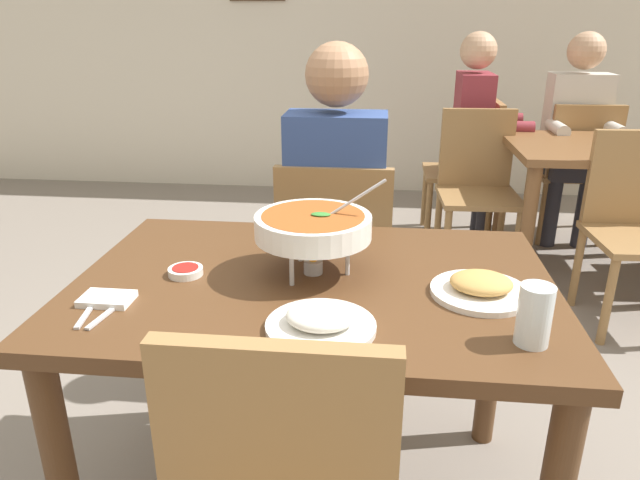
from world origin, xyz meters
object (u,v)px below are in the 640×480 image
at_px(sauce_dish, 186,271).
at_px(drink_glass, 534,318).
at_px(appetizer_plate, 481,287).
at_px(curry_bowl, 313,227).
at_px(rice_plate, 321,321).
at_px(dining_table_far, 603,169).
at_px(chair_diner_main, 335,260).
at_px(diner_main, 336,198).
at_px(chair_bg_window, 477,180).
at_px(chair_bg_right, 575,165).
at_px(chair_bg_corner, 636,218).
at_px(patron_bg_right, 576,128).
at_px(chair_bg_left, 474,162).
at_px(patron_bg_left, 478,127).
at_px(dining_table_main, 314,319).

bearing_deg(sauce_dish, drink_glass, -17.25).
bearing_deg(appetizer_plate, curry_bowl, 168.48).
height_order(rice_plate, dining_table_far, rice_plate).
xyz_separation_m(curry_bowl, sauce_dish, (-0.33, -0.05, -0.12)).
bearing_deg(sauce_dish, rice_plate, -32.69).
bearing_deg(chair_diner_main, diner_main, 90.00).
relative_size(diner_main, chair_bg_window, 1.46).
bearing_deg(rice_plate, chair_bg_window, 73.01).
relative_size(chair_diner_main, chair_bg_right, 1.00).
relative_size(drink_glass, chair_bg_corner, 0.14).
bearing_deg(chair_bg_right, rice_plate, -117.00).
xyz_separation_m(diner_main, rice_plate, (0.04, -0.99, 0.03)).
bearing_deg(patron_bg_right, chair_bg_window, -146.78).
bearing_deg(drink_glass, chair_diner_main, 116.50).
height_order(dining_table_far, chair_bg_left, chair_bg_left).
height_order(chair_bg_window, patron_bg_left, patron_bg_left).
bearing_deg(dining_table_main, chair_diner_main, 90.00).
bearing_deg(rice_plate, dining_table_far, 57.95).
bearing_deg(drink_glass, chair_bg_right, 71.07).
xyz_separation_m(chair_diner_main, rice_plate, (0.04, -0.96, 0.26)).
relative_size(dining_table_main, patron_bg_right, 0.93).
distance_m(rice_plate, chair_bg_corner, 2.09).
relative_size(appetizer_plate, chair_bg_corner, 0.27).
bearing_deg(dining_table_far, chair_bg_right, 86.23).
bearing_deg(patron_bg_left, appetizer_plate, -98.20).
xyz_separation_m(rice_plate, chair_bg_corner, (1.32, 1.60, -0.26)).
xyz_separation_m(drink_glass, patron_bg_left, (0.28, 2.63, -0.06)).
relative_size(drink_glass, patron_bg_left, 0.10).
bearing_deg(chair_diner_main, chair_bg_left, 65.84).
relative_size(chair_diner_main, chair_bg_window, 1.00).
relative_size(curry_bowl, patron_bg_right, 0.25).
bearing_deg(dining_table_far, diner_main, -140.79).
xyz_separation_m(diner_main, chair_bg_corner, (1.36, 0.61, -0.24)).
xyz_separation_m(curry_bowl, chair_bg_left, (0.77, 2.37, -0.37)).
xyz_separation_m(chair_diner_main, dining_table_far, (1.36, 1.14, 0.11)).
relative_size(dining_table_main, chair_diner_main, 1.36).
bearing_deg(chair_diner_main, patron_bg_left, 65.48).
bearing_deg(rice_plate, curry_bowl, 99.74).
relative_size(chair_diner_main, drink_glass, 6.92).
bearing_deg(drink_glass, dining_table_main, 151.20).
bearing_deg(appetizer_plate, dining_table_far, 63.43).
height_order(chair_bg_left, chair_bg_corner, same).
bearing_deg(curry_bowl, dining_table_main, -81.24).
height_order(diner_main, chair_bg_left, diner_main).
relative_size(chair_diner_main, patron_bg_left, 0.69).
relative_size(diner_main, chair_bg_right, 1.46).
relative_size(chair_diner_main, diner_main, 0.69).
distance_m(rice_plate, patron_bg_left, 2.72).
distance_m(sauce_dish, drink_glass, 0.86).
height_order(dining_table_main, sauce_dish, sauce_dish).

